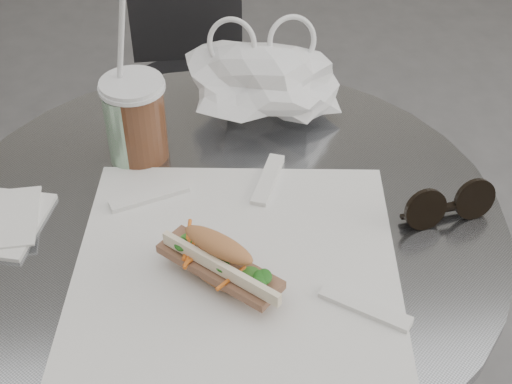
{
  "coord_description": "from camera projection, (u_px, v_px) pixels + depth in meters",
  "views": [
    {
      "loc": [
        -0.02,
        -0.51,
        1.38
      ],
      "look_at": [
        0.05,
        0.18,
        0.79
      ],
      "focal_mm": 50.0,
      "sensor_mm": 36.0,
      "label": 1
    }
  ],
  "objects": [
    {
      "name": "cafe_table",
      "position": [
        226.0,
        343.0,
        1.13
      ],
      "size": [
        0.76,
        0.76,
        0.74
      ],
      "color": "slate",
      "rests_on": "ground"
    },
    {
      "name": "chair_far",
      "position": [
        195.0,
        126.0,
        1.86
      ],
      "size": [
        0.36,
        0.37,
        0.68
      ],
      "rotation": [
        0.0,
        0.0,
        3.18
      ],
      "color": "#2A2A2C",
      "rests_on": "ground"
    },
    {
      "name": "sandwich_paper",
      "position": [
        236.0,
        263.0,
        0.88
      ],
      "size": [
        0.43,
        0.41,
        0.0
      ],
      "primitive_type": "cube",
      "rotation": [
        0.0,
        0.0,
        -0.11
      ],
      "color": "white",
      "rests_on": "cafe_table"
    },
    {
      "name": "banh_mi",
      "position": [
        219.0,
        262.0,
        0.84
      ],
      "size": [
        0.19,
        0.19,
        0.07
      ],
      "rotation": [
        0.0,
        0.0,
        -0.73
      ],
      "color": "#BC7847",
      "rests_on": "sandwich_paper"
    },
    {
      "name": "iced_coffee",
      "position": [
        136.0,
        118.0,
        1.01
      ],
      "size": [
        0.09,
        0.09,
        0.27
      ],
      "color": "brown",
      "rests_on": "cafe_table"
    },
    {
      "name": "sunglasses",
      "position": [
        448.0,
        206.0,
        0.93
      ],
      "size": [
        0.13,
        0.05,
        0.06
      ],
      "rotation": [
        0.0,
        0.0,
        0.2
      ],
      "color": "black",
      "rests_on": "cafe_table"
    },
    {
      "name": "plastic_bag",
      "position": [
        263.0,
        83.0,
        1.1
      ],
      "size": [
        0.24,
        0.19,
        0.11
      ],
      "primitive_type": null,
      "rotation": [
        0.0,
        0.0,
        -0.09
      ],
      "color": "white",
      "rests_on": "cafe_table"
    },
    {
      "name": "drink_can",
      "position": [
        127.0,
        127.0,
        1.01
      ],
      "size": [
        0.06,
        0.06,
        0.11
      ],
      "color": "#5A9A62",
      "rests_on": "cafe_table"
    }
  ]
}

